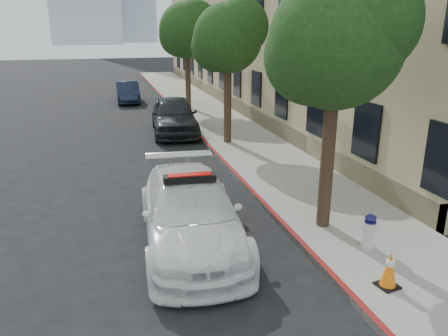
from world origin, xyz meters
The scene contains 12 objects.
ground centered at (0.00, 0.00, 0.00)m, with size 120.00×120.00×0.00m, color black.
sidewalk centered at (3.60, 10.00, 0.07)m, with size 3.20×50.00×0.15m, color gray.
curb_strip centered at (2.06, 10.00, 0.07)m, with size 0.12×50.00×0.15m, color maroon.
building centered at (9.20, 15.00, 5.00)m, with size 8.00×36.00×10.00m, color tan.
tree_near centered at (2.93, -2.01, 4.27)m, with size 2.92×2.82×5.62m.
tree_mid centered at (2.93, 5.99, 4.16)m, with size 2.77×2.64×5.43m.
tree_far centered at (2.93, 13.99, 4.39)m, with size 3.10×3.00×5.81m.
police_car centered at (-0.18, -1.80, 0.73)m, with size 2.42×5.17×1.61m.
parked_car_mid centered at (1.20, 8.67, 0.81)m, with size 1.90×4.73×1.61m, color black.
parked_car_far centered at (-0.22, 17.83, 0.64)m, with size 1.35×3.87×1.27m, color #141C32.
fire_hydrant centered at (3.28, -3.26, 0.51)m, with size 0.31×0.29×0.74m.
traffic_cone centered at (2.79, -4.62, 0.49)m, with size 0.42×0.42×0.69m.
Camera 1 is at (-1.81, -10.31, 4.54)m, focal length 35.00 mm.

